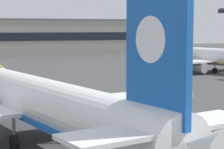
{
  "coord_description": "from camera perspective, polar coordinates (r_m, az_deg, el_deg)",
  "views": [
    {
      "loc": [
        -11.42,
        -24.61,
        9.35
      ],
      "look_at": [
        2.59,
        12.42,
        5.06
      ],
      "focal_mm": 68.9,
      "sensor_mm": 36.0,
      "label": 1
    }
  ],
  "objects": [
    {
      "name": "airliner_background",
      "position": [
        93.69,
        13.62,
        2.24
      ],
      "size": [
        30.3,
        38.36,
        11.04
      ],
      "color": "white",
      "rests_on": "ground"
    },
    {
      "name": "airliner_foreground",
      "position": [
        35.92,
        -10.08,
        -3.5
      ],
      "size": [
        32.29,
        41.13,
        11.65
      ],
      "color": "white",
      "rests_on": "ground"
    },
    {
      "name": "taxiway_centreline",
      "position": [
        56.57,
        -8.8,
        -3.4
      ],
      "size": [
        1.41,
        180.0,
        0.01
      ],
      "primitive_type": "cube",
      "rotation": [
        0.0,
        0.0,
        -0.01
      ],
      "color": "yellow",
      "rests_on": "ground"
    }
  ]
}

